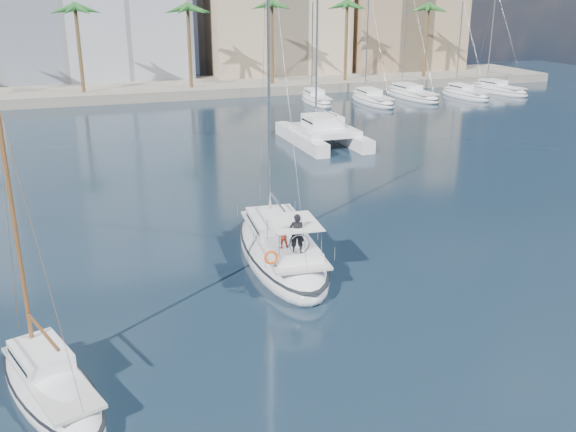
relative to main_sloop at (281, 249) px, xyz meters
name	(u,v)px	position (x,y,z in m)	size (l,w,h in m)	color
ground	(286,287)	(-0.82, -3.17, -0.53)	(160.00, 160.00, 0.00)	black
quay	(134,90)	(-0.82, 57.83, 0.07)	(120.00, 14.00, 1.20)	gray
building_beige	(273,11)	(21.18, 66.83, 9.47)	(20.00, 14.00, 20.00)	beige
building_tan_right	(399,17)	(41.18, 64.83, 8.47)	(18.00, 12.00, 18.00)	tan
palm_centre	(131,13)	(-0.82, 53.83, 9.75)	(3.60, 3.60, 12.30)	brown
palm_right	(386,11)	(33.18, 53.83, 9.75)	(3.60, 3.60, 12.30)	brown
main_sloop	(281,249)	(0.00, 0.00, 0.00)	(4.62, 11.77, 17.07)	white
small_sloop	(51,386)	(-10.93, -8.50, -0.13)	(4.54, 7.64, 10.48)	white
catamaran	(323,131)	(11.79, 23.52, 0.58)	(5.30, 10.56, 15.57)	white
seagull	(283,250)	(-0.10, -0.56, 0.21)	(0.96, 0.41, 0.18)	silver
moored_yacht_a	(316,103)	(19.18, 43.83, -0.53)	(2.72, 9.35, 11.90)	white
moored_yacht_b	(372,103)	(25.68, 41.83, -0.53)	(3.14, 10.78, 13.72)	white
moored_yacht_c	(411,98)	(32.18, 43.83, -0.53)	(3.55, 12.21, 15.54)	white
moored_yacht_d	(464,97)	(38.68, 41.83, -0.53)	(2.72, 9.35, 11.90)	white
moored_yacht_e	(498,93)	(45.18, 43.83, -0.53)	(3.14, 10.78, 13.72)	white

